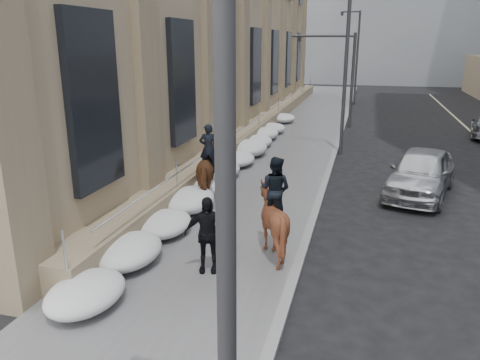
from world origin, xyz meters
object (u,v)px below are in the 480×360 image
mounted_horse_right (272,216)px  pedestrian (207,234)px  car_silver (421,172)px  mounted_horse_left (212,170)px

mounted_horse_right → pedestrian: (-1.31, -1.36, -0.11)m
mounted_horse_right → pedestrian: mounted_horse_right is taller
car_silver → mounted_horse_right: bearing=-108.3°
mounted_horse_left → mounted_horse_right: mounted_horse_left is taller
mounted_horse_left → pedestrian: 5.46m
mounted_horse_left → car_silver: bearing=-174.4°
pedestrian → car_silver: size_ratio=0.38×
pedestrian → mounted_horse_right: bearing=32.7°
pedestrian → car_silver: bearing=41.8°
mounted_horse_left → mounted_horse_right: 4.84m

